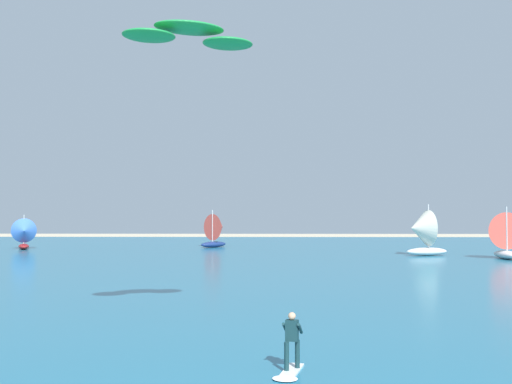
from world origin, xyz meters
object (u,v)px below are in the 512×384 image
Objects in this scene: sailboat_heeled_over at (217,230)px; sailboat_anchored_offshore at (421,232)px; kitesurfer at (291,351)px; sailboat_near_shore at (24,233)px; kite at (189,35)px; sailboat_center_horizon at (503,235)px.

sailboat_heeled_over is 0.89× the size of sailboat_anchored_offshore.
sailboat_near_shore is (-28.86, 51.75, 1.25)m from kitesurfer.
kitesurfer is 0.39× the size of kite.
sailboat_anchored_offshore is (21.62, -13.36, 0.26)m from sailboat_heeled_over.
kite is 43.92m from sailboat_center_horizon.
sailboat_heeled_over reaches higher than kitesurfer.
kitesurfer is 0.39× the size of sailboat_anchored_offshore.
sailboat_center_horizon is at bearing 61.18° from kitesurfer.
sailboat_heeled_over is at bearing 148.28° from sailboat_anchored_offshore.
sailboat_anchored_offshore is at bearing 70.79° from kitesurfer.
sailboat_heeled_over is 0.93× the size of sailboat_center_horizon.
kite reaches higher than sailboat_anchored_offshore.
sailboat_heeled_over is at bearing 96.80° from kitesurfer.
kite is 52.04m from sailboat_heeled_over.
sailboat_center_horizon is (50.72, -12.02, 0.40)m from sailboat_near_shore.
kitesurfer is 56.61m from sailboat_heeled_over.
sailboat_center_horizon is at bearing -24.06° from sailboat_anchored_offshore.
kite is at bearing -126.24° from sailboat_center_horizon.
sailboat_center_horizon reaches higher than sailboat_heeled_over.
kite reaches higher than sailboat_heeled_over.
sailboat_anchored_offshore is (14.92, 42.82, 1.77)m from kitesurfer.
kite is (-3.56, 5.04, 10.56)m from kitesurfer.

